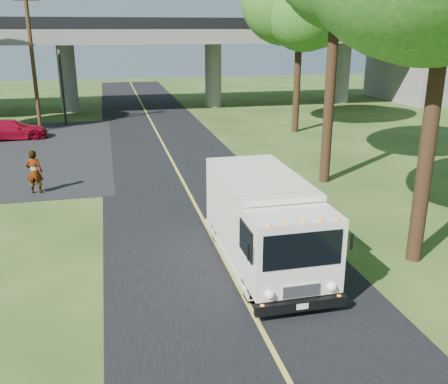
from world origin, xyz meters
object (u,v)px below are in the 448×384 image
object	(u,v)px
utility_pole	(33,60)
red_sedan	(12,130)
pedestrian	(34,172)
traffic_signal	(62,79)
step_van	(264,219)

from	to	relation	value
utility_pole	red_sedan	size ratio (longest dim) A/B	2.15
pedestrian	red_sedan	bearing A→B (deg)	-69.47
pedestrian	traffic_signal	bearing A→B (deg)	-83.37
step_van	utility_pole	bearing A→B (deg)	110.80
utility_pole	step_van	distance (m)	24.08
traffic_signal	utility_pole	xyz separation A→B (m)	(-1.50, -2.00, 1.40)
traffic_signal	step_van	xyz separation A→B (m)	(7.04, -24.29, -1.81)
utility_pole	step_van	xyz separation A→B (m)	(8.54, -22.29, -3.21)
traffic_signal	red_sedan	size ratio (longest dim) A/B	1.24
step_van	red_sedan	xyz separation A→B (m)	(-9.94, 19.95, -0.78)
traffic_signal	red_sedan	distance (m)	5.83
red_sedan	pedestrian	distance (m)	11.87
step_van	traffic_signal	bearing A→B (deg)	106.00
red_sedan	pedestrian	xyz separation A→B (m)	(2.73, -11.55, 0.31)
red_sedan	pedestrian	bearing A→B (deg)	-170.93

